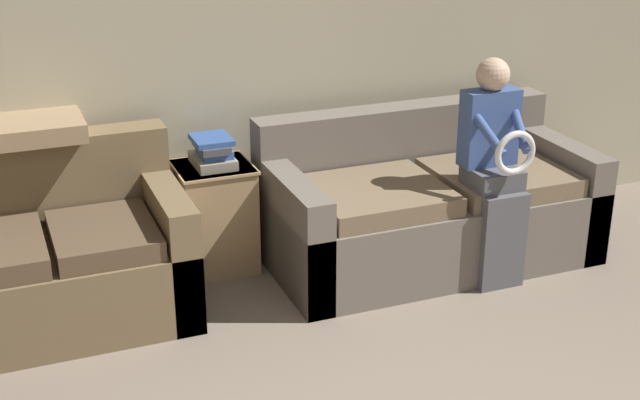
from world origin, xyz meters
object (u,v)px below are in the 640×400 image
at_px(side_shelf, 215,216).
at_px(child_left_seated, 495,163).
at_px(couch_main, 427,207).
at_px(couch_side, 49,261).
at_px(throw_pillow, 40,127).
at_px(book_stack, 213,152).

bearing_deg(side_shelf, child_left_seated, -26.39).
height_order(couch_main, couch_side, couch_side).
height_order(side_shelf, throw_pillow, throw_pillow).
height_order(couch_side, throw_pillow, throw_pillow).
height_order(couch_main, book_stack, couch_main).
bearing_deg(book_stack, couch_side, -164.59).
height_order(couch_side, child_left_seated, child_left_seated).
xyz_separation_m(couch_side, side_shelf, (0.97, 0.26, 0.00)).
xyz_separation_m(couch_side, book_stack, (0.98, 0.27, 0.39)).
bearing_deg(couch_side, child_left_seated, -10.54).
distance_m(couch_main, child_left_seated, 0.59).
distance_m(couch_side, book_stack, 1.09).
relative_size(couch_main, child_left_seated, 1.50).
relative_size(couch_side, side_shelf, 2.21).
distance_m(couch_side, throw_pillow, 0.71).
distance_m(couch_main, throw_pillow, 2.27).
bearing_deg(throw_pillow, child_left_seated, -17.58).
relative_size(child_left_seated, throw_pillow, 2.92).
bearing_deg(book_stack, throw_pillow, 178.28).
bearing_deg(child_left_seated, couch_main, 117.67).
bearing_deg(couch_main, side_shelf, 165.32).
relative_size(side_shelf, throw_pillow, 1.46).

